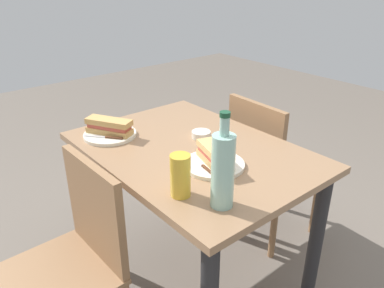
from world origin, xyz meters
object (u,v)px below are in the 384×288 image
beer_glass (180,176)px  knife_far (106,137)px  dining_table (192,175)px  water_bottle (223,169)px  chair_far (75,257)px  plate_far (110,135)px  knife_near (203,166)px  plate_near (214,164)px  baguette_sandwich_far (109,126)px  chair_near (266,162)px  baguette_sandwich_near (214,155)px  olive_bowl (201,134)px

beer_glass → knife_far: bearing=-1.7°
dining_table → water_bottle: bearing=153.0°
chair_far → plate_far: size_ratio=3.55×
water_bottle → knife_near: bearing=-26.3°
knife_far → water_bottle: size_ratio=0.46×
plate_near → water_bottle: water_bottle is taller
plate_near → baguette_sandwich_far: 0.54m
baguette_sandwich_far → plate_near: bearing=-161.8°
plate_near → knife_far: knife_far is taller
chair_near → plate_far: 0.87m
dining_table → knife_far: (0.30, 0.25, 0.15)m
dining_table → baguette_sandwich_far: bearing=31.4°
baguette_sandwich_far → dining_table: bearing=-148.6°
chair_near → beer_glass: bearing=109.9°
knife_far → water_bottle: 0.70m
baguette_sandwich_near → knife_far: baguette_sandwich_near is taller
knife_near → water_bottle: water_bottle is taller
baguette_sandwich_far → water_bottle: (-0.73, -0.01, 0.08)m
dining_table → plate_near: bearing=168.2°
beer_glass → olive_bowl: 0.49m
knife_far → knife_near: bearing=-161.9°
knife_far → water_bottle: water_bottle is taller
chair_near → knife_far: size_ratio=5.71×
knife_near → baguette_sandwich_far: bearing=12.7°
beer_glass → baguette_sandwich_near: bearing=-70.8°
water_bottle → knife_far: bearing=4.0°
beer_glass → knife_near: bearing=-64.2°
beer_glass → plate_far: bearing=-5.5°
baguette_sandwich_far → beer_glass: (-0.59, 0.06, 0.03)m
chair_near → knife_near: (-0.22, 0.66, 0.29)m
knife_near → chair_near: bearing=-71.7°
dining_table → plate_near: plate_near is taller
dining_table → chair_near: (0.04, -0.57, -0.14)m
plate_near → knife_far: bearing=23.5°
chair_far → plate_far: (0.34, -0.36, 0.28)m
chair_near → water_bottle: size_ratio=2.63×
chair_far → baguette_sandwich_far: 0.59m
knife_near → plate_near: bearing=-95.1°
baguette_sandwich_far → water_bottle: 0.73m
water_bottle → beer_glass: 0.16m
baguette_sandwich_far → beer_glass: 0.60m
baguette_sandwich_near → knife_far: 0.52m
baguette_sandwich_near → olive_bowl: baguette_sandwich_near is taller
knife_near → baguette_sandwich_far: 0.52m
olive_bowl → plate_near: bearing=149.3°
chair_near → beer_glass: size_ratio=5.62×
knife_near → olive_bowl: (0.23, -0.19, -0.00)m
chair_near → knife_near: chair_near is taller
chair_near → water_bottle: (-0.43, 0.76, 0.41)m
chair_near → water_bottle: 0.97m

